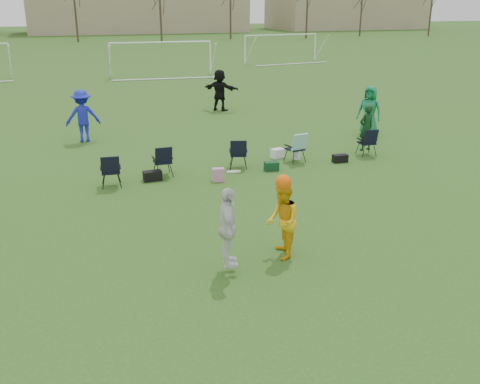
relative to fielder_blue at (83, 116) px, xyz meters
name	(u,v)px	position (x,y,z in m)	size (l,w,h in m)	color
ground	(283,304)	(2.61, -13.47, -1.00)	(260.00, 260.00, 0.00)	#26591B
fielder_blue	(83,116)	(0.00, 0.00, 0.00)	(1.29, 0.74, 2.00)	#1924BE
fielder_green_far	(369,111)	(10.98, -2.62, 0.00)	(0.98, 0.63, 2.00)	#15774B
fielder_black	(220,90)	(6.80, 4.39, 0.01)	(1.88, 0.60, 2.02)	black
center_contest	(260,223)	(2.78, -11.83, -0.09)	(1.98, 1.31, 2.16)	white
sideline_setup	(264,150)	(5.37, -5.33, -0.47)	(9.54, 2.15, 1.78)	#0E3417
goal_mid	(161,49)	(6.61, 18.53, 0.93)	(7.40, 0.63, 2.46)	white
goal_right	(281,40)	(18.61, 24.53, 0.93)	(7.35, 1.14, 2.46)	white
tree_line	(77,3)	(2.85, 56.37, 4.09)	(110.28, 3.28, 11.40)	#382B21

